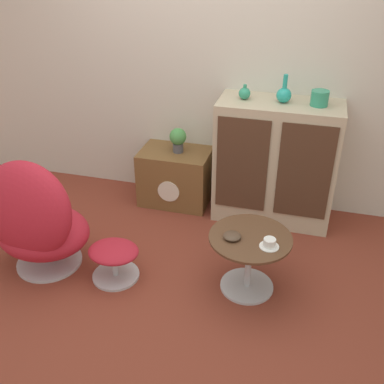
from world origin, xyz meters
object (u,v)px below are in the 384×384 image
(ottoman, at_px, (114,256))
(vase_inner_left, at_px, (284,94))
(vase_leftmost, at_px, (245,93))
(potted_plant, at_px, (178,139))
(sideboard, at_px, (275,162))
(egg_chair, at_px, (36,222))
(bowl, at_px, (232,236))
(vase_inner_right, at_px, (320,98))
(coffee_table, at_px, (249,255))
(tv_console, at_px, (176,177))
(teacup, at_px, (269,244))

(ottoman, height_order, vase_inner_left, vase_inner_left)
(vase_leftmost, distance_m, potted_plant, 0.73)
(sideboard, distance_m, egg_chair, 1.96)
(bowl, bearing_deg, vase_inner_right, 67.07)
(ottoman, relative_size, bowl, 3.10)
(sideboard, distance_m, bowl, 1.06)
(coffee_table, distance_m, vase_inner_left, 1.30)
(vase_inner_left, distance_m, potted_plant, 1.00)
(egg_chair, xyz_separation_m, ottoman, (0.56, 0.05, -0.23))
(sideboard, relative_size, vase_leftmost, 8.89)
(vase_leftmost, distance_m, vase_inner_left, 0.31)
(tv_console, distance_m, vase_inner_right, 1.45)
(ottoman, bearing_deg, potted_plant, 83.38)
(potted_plant, bearing_deg, sideboard, -1.34)
(vase_leftmost, bearing_deg, tv_console, 178.49)
(sideboard, distance_m, teacup, 1.08)
(egg_chair, bearing_deg, ottoman, 5.39)
(vase_inner_left, xyz_separation_m, potted_plant, (-0.87, 0.02, -0.48))
(vase_inner_right, xyz_separation_m, teacup, (-0.20, -1.08, -0.64))
(bowl, bearing_deg, potted_plant, 123.15)
(sideboard, relative_size, vase_inner_left, 4.74)
(tv_console, height_order, vase_inner_right, vase_inner_right)
(sideboard, xyz_separation_m, bowl, (-0.16, -1.05, -0.07))
(egg_chair, height_order, coffee_table, egg_chair)
(tv_console, height_order, bowl, tv_console)
(sideboard, bearing_deg, tv_console, 178.74)
(vase_inner_right, bearing_deg, tv_console, 179.23)
(egg_chair, bearing_deg, bowl, 5.91)
(vase_leftmost, bearing_deg, bowl, -82.81)
(ottoman, bearing_deg, coffee_table, 8.48)
(vase_inner_right, xyz_separation_m, bowl, (-0.45, -1.05, -0.65))
(tv_console, xyz_separation_m, potted_plant, (0.03, 0.00, 0.38))
(vase_leftmost, height_order, vase_inner_right, vase_leftmost)
(vase_leftmost, distance_m, vase_inner_right, 0.58)
(vase_inner_right, relative_size, potted_plant, 0.62)
(ottoman, bearing_deg, sideboard, 48.89)
(ottoman, relative_size, vase_leftmost, 3.13)
(tv_console, relative_size, vase_inner_right, 4.57)
(vase_leftmost, bearing_deg, coffee_table, -76.07)
(vase_inner_left, bearing_deg, vase_leftmost, -180.00)
(vase_inner_left, bearing_deg, sideboard, -163.31)
(sideboard, bearing_deg, coffee_table, -92.63)
(ottoman, distance_m, bowl, 0.88)
(ottoman, bearing_deg, vase_inner_right, 41.82)
(coffee_table, bearing_deg, vase_inner_right, 71.80)
(sideboard, bearing_deg, potted_plant, 178.66)
(vase_inner_right, relative_size, teacup, 1.06)
(coffee_table, bearing_deg, egg_chair, -172.66)
(vase_inner_left, bearing_deg, tv_console, 179.01)
(sideboard, xyz_separation_m, tv_console, (-0.89, 0.02, -0.27))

